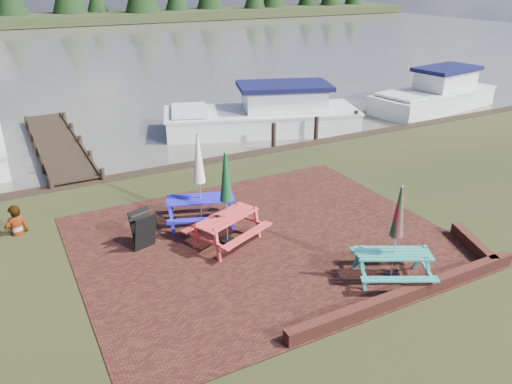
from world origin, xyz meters
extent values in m
plane|color=black|center=(0.00, 0.00, 0.00)|extent=(120.00, 120.00, 0.00)
cube|color=black|center=(0.00, 1.00, 0.01)|extent=(9.00, 7.50, 0.02)
cube|color=#4C1E16|center=(1.50, -2.60, 0.15)|extent=(6.00, 0.22, 0.30)
cube|color=#4C1E16|center=(4.30, -1.80, 0.15)|extent=(0.82, 1.77, 0.30)
cube|color=#4C4841|center=(0.00, 37.00, 0.00)|extent=(120.00, 60.00, 0.02)
cube|color=black|center=(0.00, 66.00, 0.50)|extent=(120.00, 10.00, 1.20)
cube|color=teal|center=(1.66, -1.84, 0.66)|extent=(1.71, 1.30, 0.04)
cube|color=teal|center=(1.38, -2.38, 0.40)|extent=(1.53, 0.93, 0.04)
cube|color=teal|center=(1.94, -1.30, 0.40)|extent=(1.53, 0.93, 0.04)
cube|color=teal|center=(1.04, -1.52, 0.33)|extent=(0.70, 1.27, 0.66)
cube|color=teal|center=(2.28, -2.16, 0.33)|extent=(0.70, 1.27, 0.66)
cylinder|color=black|center=(1.66, -1.84, 0.04)|extent=(0.32, 0.32, 0.09)
cylinder|color=#B2B2B7|center=(1.66, -1.84, 1.12)|extent=(0.03, 0.03, 2.23)
cone|color=maroon|center=(1.66, -1.84, 1.65)|extent=(0.29, 0.29, 1.12)
cube|color=red|center=(-0.84, 1.34, 0.71)|extent=(1.85, 1.31, 0.04)
cube|color=red|center=(-0.58, 0.74, 0.43)|extent=(1.67, 0.91, 0.04)
cube|color=red|center=(-1.10, 1.94, 0.43)|extent=(1.67, 0.91, 0.04)
cube|color=red|center=(-1.52, 1.04, 0.35)|extent=(0.67, 1.40, 0.71)
cube|color=red|center=(-0.16, 1.64, 0.35)|extent=(0.67, 1.40, 0.71)
cylinder|color=black|center=(-0.84, 1.34, 0.05)|extent=(0.35, 0.35, 0.10)
cylinder|color=#B2B2B7|center=(-0.84, 1.34, 1.20)|extent=(0.03, 0.03, 2.40)
cone|color=#11401F|center=(-0.84, 1.34, 1.77)|extent=(0.31, 0.31, 1.20)
cube|color=#221AC7|center=(-1.02, 2.61, 0.73)|extent=(1.92, 1.24, 0.04)
cube|color=#221AC7|center=(-1.24, 1.98, 0.45)|extent=(1.77, 0.81, 0.04)
cube|color=#221AC7|center=(-0.80, 3.25, 0.45)|extent=(1.77, 0.81, 0.04)
cube|color=#221AC7|center=(-1.76, 2.87, 0.37)|extent=(0.58, 1.49, 0.73)
cube|color=#221AC7|center=(-0.29, 2.36, 0.37)|extent=(0.58, 1.49, 0.73)
cylinder|color=black|center=(-1.02, 2.61, 0.05)|extent=(0.36, 0.36, 0.10)
cylinder|color=#B2B2B7|center=(-1.02, 2.61, 1.24)|extent=(0.04, 0.04, 2.48)
cone|color=silver|center=(-1.02, 2.61, 1.84)|extent=(0.32, 0.32, 1.24)
cube|color=black|center=(-2.73, 1.92, 0.47)|extent=(0.62, 0.38, 0.93)
cube|color=black|center=(-2.73, 2.24, 0.47)|extent=(0.62, 0.38, 0.93)
cube|color=black|center=(-2.73, 2.08, 0.93)|extent=(0.57, 0.21, 0.03)
cube|color=black|center=(-3.50, 11.50, 0.12)|extent=(1.60, 9.00, 0.06)
cube|color=black|center=(-4.25, 11.50, 0.17)|extent=(0.08, 9.00, 0.08)
cube|color=black|center=(-2.75, 11.50, 0.17)|extent=(0.08, 9.00, 0.08)
cylinder|color=black|center=(-4.30, 7.00, -0.10)|extent=(0.16, 0.16, 1.00)
cylinder|color=black|center=(-2.70, 7.00, -0.10)|extent=(0.16, 0.16, 1.00)
cube|color=silver|center=(4.80, 9.97, 0.16)|extent=(8.65, 5.33, 1.09)
cube|color=silver|center=(4.80, 9.97, 0.72)|extent=(8.83, 5.44, 0.09)
cube|color=silver|center=(5.73, 9.65, 1.25)|extent=(3.91, 3.04, 0.93)
cube|color=#0E0E34|center=(5.73, 9.65, 1.77)|extent=(4.45, 3.42, 0.20)
cube|color=silver|center=(1.86, 10.97, 0.87)|extent=(2.17, 2.76, 0.11)
cube|color=silver|center=(14.29, 9.23, 0.16)|extent=(7.38, 3.58, 1.09)
cube|color=silver|center=(14.29, 9.23, 0.72)|extent=(7.53, 3.66, 0.09)
cube|color=silver|center=(15.13, 9.36, 1.25)|extent=(3.22, 2.25, 0.93)
cube|color=#0E0E34|center=(15.13, 9.36, 1.77)|extent=(3.67, 2.51, 0.20)
cube|color=silver|center=(11.64, 8.81, 0.86)|extent=(1.59, 2.30, 0.11)
imported|color=gray|center=(-5.46, 4.27, 0.81)|extent=(0.66, 0.51, 1.61)
camera|label=1|loc=(-5.32, -8.68, 6.22)|focal=35.00mm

